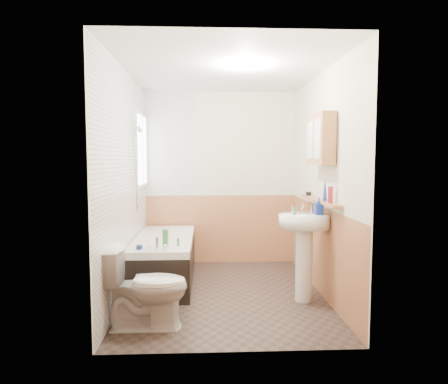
{
  "coord_description": "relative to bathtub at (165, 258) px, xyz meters",
  "views": [
    {
      "loc": [
        -0.21,
        -4.44,
        1.52
      ],
      "look_at": [
        0.0,
        0.15,
        1.15
      ],
      "focal_mm": 32.0,
      "sensor_mm": 36.0,
      "label": 1
    }
  ],
  "objects": [
    {
      "name": "floor",
      "position": [
        0.73,
        -0.49,
        -0.29
      ],
      "size": [
        2.8,
        2.8,
        0.0
      ],
      "primitive_type": "plane",
      "color": "#2E2320",
      "rests_on": "ground"
    },
    {
      "name": "ceiling",
      "position": [
        0.73,
        -0.49,
        2.21
      ],
      "size": [
        2.8,
        2.8,
        0.0
      ],
      "primitive_type": "plane",
      "rotation": [
        3.14,
        0.0,
        0.0
      ],
      "color": "white",
      "rests_on": "ground"
    },
    {
      "name": "wall_back",
      "position": [
        0.73,
        0.92,
        0.96
      ],
      "size": [
        2.2,
        0.02,
        2.5
      ],
      "primitive_type": "cube",
      "color": "beige",
      "rests_on": "ground"
    },
    {
      "name": "wall_front",
      "position": [
        0.73,
        -1.9,
        0.96
      ],
      "size": [
        2.2,
        0.02,
        2.5
      ],
      "primitive_type": "cube",
      "color": "beige",
      "rests_on": "ground"
    },
    {
      "name": "wall_left",
      "position": [
        -0.38,
        -0.49,
        0.96
      ],
      "size": [
        0.02,
        2.8,
        2.5
      ],
      "primitive_type": "cube",
      "color": "beige",
      "rests_on": "ground"
    },
    {
      "name": "wall_right",
      "position": [
        1.84,
        -0.49,
        0.96
      ],
      "size": [
        0.02,
        2.8,
        2.5
      ],
      "primitive_type": "cube",
      "color": "beige",
      "rests_on": "ground"
    },
    {
      "name": "wainscot_right",
      "position": [
        1.82,
        -0.49,
        0.21
      ],
      "size": [
        0.01,
        2.8,
        1.0
      ],
      "primitive_type": "cube",
      "color": "#BB794C",
      "rests_on": "wall_right"
    },
    {
      "name": "wainscot_front",
      "position": [
        0.73,
        -1.88,
        0.21
      ],
      "size": [
        2.2,
        0.01,
        1.0
      ],
      "primitive_type": "cube",
      "color": "#BB794C",
      "rests_on": "wall_front"
    },
    {
      "name": "wainscot_back",
      "position": [
        0.73,
        0.9,
        0.21
      ],
      "size": [
        2.2,
        0.01,
        1.0
      ],
      "primitive_type": "cube",
      "color": "#BB794C",
      "rests_on": "wall_back"
    },
    {
      "name": "tile_cladding_left",
      "position": [
        -0.36,
        -0.49,
        0.96
      ],
      "size": [
        0.01,
        2.8,
        2.5
      ],
      "primitive_type": "cube",
      "color": "white",
      "rests_on": "wall_left"
    },
    {
      "name": "tile_return_back",
      "position": [
        0.01,
        0.9,
        1.46
      ],
      "size": [
        0.75,
        0.01,
        1.5
      ],
      "primitive_type": "cube",
      "color": "white",
      "rests_on": "wall_back"
    },
    {
      "name": "window",
      "position": [
        -0.33,
        0.46,
        1.36
      ],
      "size": [
        0.03,
        0.79,
        0.99
      ],
      "color": "white",
      "rests_on": "wall_left"
    },
    {
      "name": "bathtub",
      "position": [
        0.0,
        0.0,
        0.0
      ],
      "size": [
        0.7,
        1.69,
        0.71
      ],
      "color": "black",
      "rests_on": "floor"
    },
    {
      "name": "shower_riser",
      "position": [
        -0.31,
        -0.08,
        1.3
      ],
      "size": [
        0.1,
        0.08,
        1.17
      ],
      "color": "silver",
      "rests_on": "wall_left"
    },
    {
      "name": "toilet",
      "position": [
        -0.03,
        -1.38,
        0.08
      ],
      "size": [
        0.77,
        0.43,
        0.75
      ],
      "primitive_type": "imported",
      "rotation": [
        0.0,
        0.0,
        1.58
      ],
      "color": "white",
      "rests_on": "floor"
    },
    {
      "name": "sink",
      "position": [
        1.57,
        -0.76,
        0.38
      ],
      "size": [
        0.55,
        0.45,
        1.06
      ],
      "rotation": [
        0.0,
        0.0,
        -0.25
      ],
      "color": "white",
      "rests_on": "floor"
    },
    {
      "name": "pine_shelf",
      "position": [
        1.77,
        -0.6,
        0.78
      ],
      "size": [
        0.1,
        1.26,
        0.03
      ],
      "primitive_type": "cube",
      "color": "#BB794C",
      "rests_on": "wall_right"
    },
    {
      "name": "medicine_cabinet",
      "position": [
        1.74,
        -0.71,
        1.44
      ],
      "size": [
        0.15,
        0.6,
        0.54
      ],
      "color": "#BB794C",
      "rests_on": "wall_right"
    },
    {
      "name": "foam_can",
      "position": [
        1.77,
        -1.0,
        0.88
      ],
      "size": [
        0.05,
        0.05,
        0.16
      ],
      "primitive_type": "cylinder",
      "rotation": [
        0.0,
        0.0,
        0.03
      ],
      "color": "maroon",
      "rests_on": "pine_shelf"
    },
    {
      "name": "green_bottle",
      "position": [
        1.77,
        -0.81,
        0.92
      ],
      "size": [
        0.06,
        0.06,
        0.25
      ],
      "primitive_type": "cone",
      "rotation": [
        0.0,
        0.0,
        0.29
      ],
      "color": "#19339E",
      "rests_on": "pine_shelf"
    },
    {
      "name": "black_jar",
      "position": [
        1.77,
        -0.15,
        0.82
      ],
      "size": [
        0.08,
        0.08,
        0.04
      ],
      "primitive_type": "cylinder",
      "rotation": [
        0.0,
        0.0,
        -0.16
      ],
      "color": "black",
      "rests_on": "pine_shelf"
    },
    {
      "name": "soap_bottle",
      "position": [
        1.71,
        -0.81,
        0.69
      ],
      "size": [
        0.09,
        0.19,
        0.08
      ],
      "primitive_type": "imported",
      "rotation": [
        0.0,
        0.0,
        0.07
      ],
      "color": "#19339E",
      "rests_on": "sink"
    },
    {
      "name": "clear_bottle",
      "position": [
        1.45,
        -0.82,
        0.69
      ],
      "size": [
        0.03,
        0.03,
        0.09
      ],
      "primitive_type": "cylinder",
      "rotation": [
        0.0,
        0.0,
        -0.01
      ],
      "color": "#388447",
      "rests_on": "sink"
    },
    {
      "name": "blue_gel",
      "position": [
        0.08,
        -0.65,
        0.37
      ],
      "size": [
        0.06,
        0.05,
        0.2
      ],
      "primitive_type": "cube",
      "rotation": [
        0.0,
        0.0,
        -0.23
      ],
      "color": "#388447",
      "rests_on": "bathtub"
    },
    {
      "name": "cream_jar",
      "position": [
        -0.2,
        -0.68,
        0.29
      ],
      "size": [
        0.08,
        0.08,
        0.04
      ],
      "primitive_type": "cylinder",
      "rotation": [
        0.0,
        0.0,
        -0.09
      ],
      "color": "navy",
      "rests_on": "bathtub"
    },
    {
      "name": "orange_bottle",
      "position": [
        0.21,
        -0.55,
        0.32
      ],
      "size": [
        0.03,
        0.03,
        0.09
      ],
      "primitive_type": "cylinder",
      "rotation": [
        0.0,
        0.0,
        0.04
      ],
      "color": "#388447",
      "rests_on": "bathtub"
    }
  ]
}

